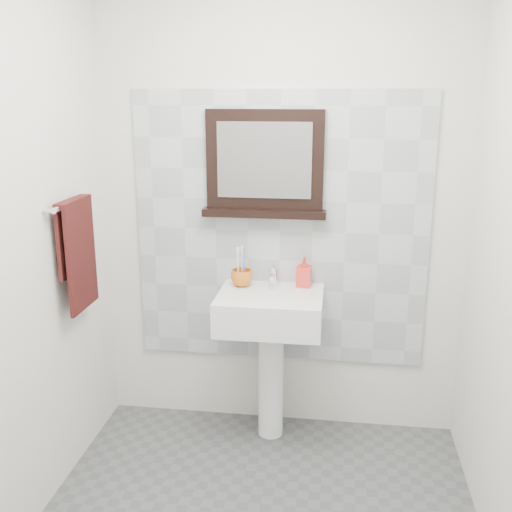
{
  "coord_description": "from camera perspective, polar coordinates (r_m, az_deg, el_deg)",
  "views": [
    {
      "loc": [
        0.32,
        -2.1,
        1.88
      ],
      "look_at": [
        -0.06,
        0.55,
        1.15
      ],
      "focal_mm": 42.0,
      "sensor_mm": 36.0,
      "label": 1
    }
  ],
  "objects": [
    {
      "name": "toothbrushes",
      "position": [
        3.24,
        -1.39,
        -0.8
      ],
      "size": [
        0.05,
        0.04,
        0.21
      ],
      "color": "white",
      "rests_on": "toothbrush_cup"
    },
    {
      "name": "toothbrush_cup",
      "position": [
        3.26,
        -1.37,
        -2.1
      ],
      "size": [
        0.14,
        0.14,
        0.09
      ],
      "primitive_type": "imported",
      "rotation": [
        0.0,
        0.0,
        -0.17
      ],
      "color": "orange",
      "rests_on": "pedestal_sink"
    },
    {
      "name": "framed_mirror",
      "position": [
        3.2,
        0.84,
        8.54
      ],
      "size": [
        0.66,
        0.11,
        0.56
      ],
      "color": "black",
      "rests_on": "back_wall"
    },
    {
      "name": "back_wall",
      "position": [
        3.27,
        2.33,
        4.18
      ],
      "size": [
        2.0,
        0.01,
        2.5
      ],
      "primitive_type": "cube",
      "color": "silver",
      "rests_on": "ground"
    },
    {
      "name": "towel_bar",
      "position": [
        3.0,
        -17.1,
        4.84
      ],
      "size": [
        0.07,
        0.4,
        0.03
      ],
      "color": "silver",
      "rests_on": "left_wall"
    },
    {
      "name": "hand_towel",
      "position": [
        3.04,
        -16.67,
        0.94
      ],
      "size": [
        0.06,
        0.3,
        0.55
      ],
      "color": "black",
      "rests_on": "towel_bar"
    },
    {
      "name": "front_wall",
      "position": [
        1.22,
        -8.56,
        -16.08
      ],
      "size": [
        2.0,
        0.01,
        2.5
      ],
      "primitive_type": "cube",
      "color": "silver",
      "rests_on": "ground"
    },
    {
      "name": "pedestal_sink",
      "position": [
        3.22,
        1.37,
        -6.65
      ],
      "size": [
        0.55,
        0.44,
        0.96
      ],
      "color": "white",
      "rests_on": "ground"
    },
    {
      "name": "soap_dispenser",
      "position": [
        3.25,
        4.61,
        -1.47
      ],
      "size": [
        0.08,
        0.09,
        0.17
      ],
      "primitive_type": "imported",
      "rotation": [
        0.0,
        0.0,
        -0.1
      ],
      "color": "red",
      "rests_on": "pedestal_sink"
    },
    {
      "name": "splashback",
      "position": [
        3.28,
        2.29,
        2.43
      ],
      "size": [
        1.6,
        0.02,
        1.5
      ],
      "primitive_type": "cube",
      "color": "#AEB8BD",
      "rests_on": "back_wall"
    }
  ]
}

